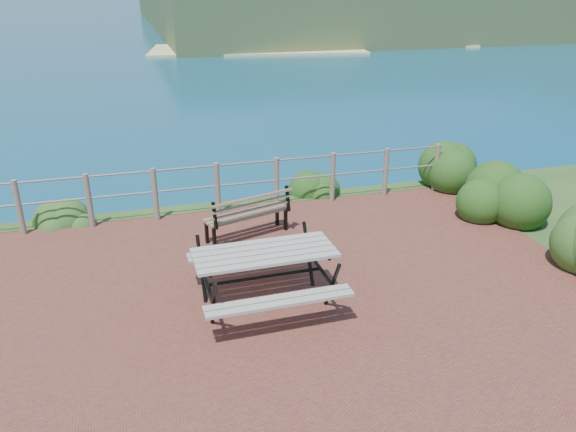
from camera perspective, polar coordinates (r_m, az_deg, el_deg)
name	(u,v)px	position (r m, az deg, el deg)	size (l,w,h in m)	color
ground	(259,304)	(7.89, -2.93, -8.91)	(10.00, 7.00, 0.12)	brown
safety_railing	(217,186)	(10.62, -7.18, 3.07)	(9.40, 0.10, 1.00)	#6B5B4C
picnic_table	(265,272)	(7.62, -2.37, -5.66)	(1.90, 1.64, 0.80)	gray
park_bench	(247,207)	(9.58, -4.23, 0.89)	(1.56, 0.81, 0.85)	brown
shrub_right_front	(488,217)	(11.25, 19.67, -0.10)	(1.26, 1.26, 1.79)	#184415
shrub_right_edge	(438,184)	(12.73, 15.03, 3.14)	(1.23, 1.23, 1.75)	#184415
shrub_lip_west	(68,225)	(11.04, -21.48, -0.82)	(0.86, 0.86, 0.64)	#2A5921
shrub_lip_east	(314,192)	(11.88, 2.67, 2.49)	(0.87, 0.87, 0.65)	#184415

